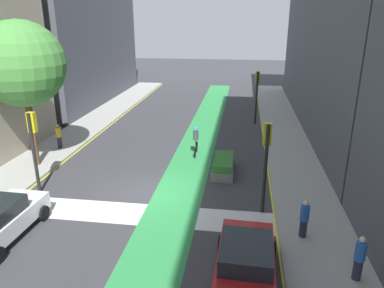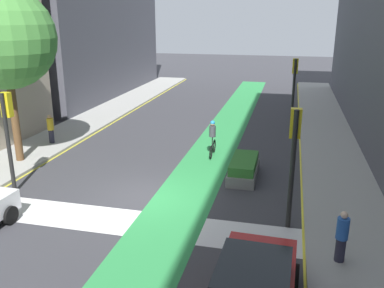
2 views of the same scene
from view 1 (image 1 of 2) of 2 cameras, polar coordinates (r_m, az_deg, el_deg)
The scene contains 17 objects.
ground_plane at distance 18.03m, azimuth -6.92°, elevation -7.67°, with size 120.00×120.00×0.00m, color #38383D.
bike_lane_paint at distance 17.73m, azimuth -2.22°, elevation -8.02°, with size 2.40×60.00×0.01m, color #2D8C47.
crosswalk_band at distance 16.34m, azimuth -8.73°, elevation -10.78°, with size 12.00×1.80×0.01m, color silver.
sidewalk_left at distance 21.11m, azimuth -27.11°, elevation -5.39°, with size 3.00×60.00×0.15m, color #9E9E99.
curb_stripe_left at distance 20.34m, azimuth -23.59°, elevation -5.99°, with size 0.16×60.00×0.01m, color yellow.
sidewalk_right at distance 17.73m, azimuth 17.50°, elevation -8.71°, with size 3.00×60.00×0.15m, color #9E9E99.
curb_stripe_right at distance 17.56m, azimuth 12.60°, elevation -8.78°, with size 0.16×60.00×0.01m, color yellow.
traffic_signal_near_right at distance 15.55m, azimuth 11.59°, elevation -1.07°, with size 0.35×0.52×4.02m.
traffic_signal_near_left at distance 18.54m, azimuth -23.68°, elevation 0.97°, with size 0.35×0.52×4.01m.
traffic_signal_far_right at distance 29.35m, azimuth 10.18°, elevation 8.77°, with size 0.35×0.52×4.16m.
car_red_right_near at distance 12.19m, azimuth 8.42°, elevation -17.91°, with size 2.14×4.26×1.57m.
cyclist_in_lane at distance 22.33m, azimuth 0.61°, elevation 0.59°, with size 0.32×1.73×1.86m.
pedestrian_sidewalk_right_a at distance 13.13m, azimuth 24.81°, elevation -15.93°, with size 0.34×0.34×1.57m.
pedestrian_sidewalk_left_a at distance 24.77m, azimuth -20.19°, elevation 1.20°, with size 0.34×0.34×1.57m.
pedestrian_sidewalk_right_b at distance 14.66m, azimuth 17.21°, elevation -11.11°, with size 0.34×0.34×1.53m.
street_tree_near at distance 21.37m, azimuth -25.15°, elevation 11.27°, with size 4.51×4.51×7.93m.
median_planter at distance 20.09m, azimuth 4.95°, elevation -3.41°, with size 1.16×2.81×0.85m.
Camera 1 is at (4.38, -15.48, 8.14)m, focal length 33.96 mm.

